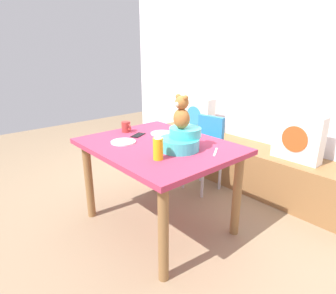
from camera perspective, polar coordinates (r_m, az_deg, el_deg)
name	(u,v)px	position (r m, az deg, el deg)	size (l,w,h in m)	color
ground_plane	(159,224)	(2.61, -1.71, -14.99)	(8.00, 8.00, 0.00)	#8C7256
back_wall	(267,65)	(3.32, 19.13, 15.24)	(4.40, 0.10, 2.60)	silver
window_bench	(243,165)	(3.32, 14.80, -3.40)	(2.60, 0.44, 0.46)	olive
pillow_floral_left	(198,115)	(3.59, 5.95, 6.32)	(0.44, 0.15, 0.44)	white
pillow_floral_right	(298,138)	(2.91, 24.50, 1.71)	(0.44, 0.15, 0.44)	white
dining_table	(159,156)	(2.31, -1.87, -1.83)	(1.20, 0.95, 0.74)	#B73351
highchair	(203,143)	(3.02, 7.08, 0.76)	(0.35, 0.48, 0.79)	#2672B2
infant_seat_teal	(181,140)	(2.13, 2.64, 1.39)	(0.30, 0.33, 0.16)	#3DC8C8
teddy_bear	(182,113)	(2.08, 2.72, 6.81)	(0.13, 0.12, 0.25)	#A46730
ketchup_bottle	(158,147)	(1.93, -2.01, -0.04)	(0.07, 0.07, 0.18)	gold
coffee_mug	(127,127)	(2.63, -8.24, 4.03)	(0.12, 0.08, 0.09)	#9E332D
dinner_plate_near	(162,134)	(2.54, -1.20, 2.70)	(0.20, 0.20, 0.01)	white
dinner_plate_far	(123,142)	(2.33, -8.90, 1.00)	(0.20, 0.20, 0.01)	white
cell_phone	(138,135)	(2.51, -5.99, 2.37)	(0.07, 0.14, 0.01)	black
table_fork	(216,152)	(2.12, 9.45, -0.96)	(0.02, 0.17, 0.01)	silver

